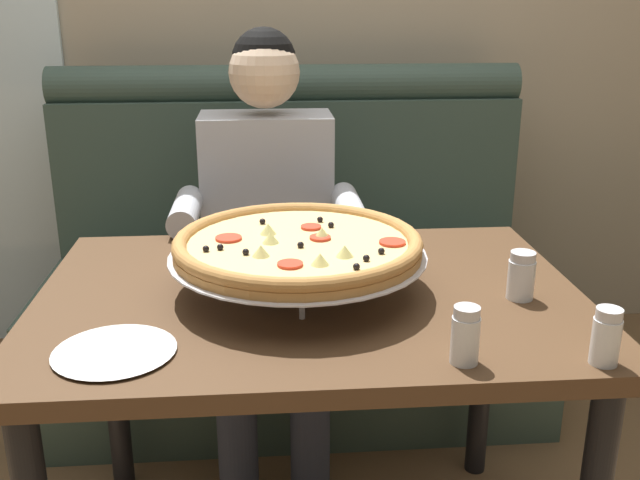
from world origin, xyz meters
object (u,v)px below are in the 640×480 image
object	(u,v)px
diner_main	(268,223)
shaker_oregano	(521,279)
pizza	(298,246)
shaker_parmesan	(606,340)
shaker_pepper_flakes	(465,339)
booth_bench	(293,285)
dining_table	(310,331)
plate_near_left	(114,348)

from	to	relation	value
diner_main	shaker_oregano	distance (m)	0.88
pizza	shaker_parmesan	distance (m)	0.64
diner_main	shaker_pepper_flakes	bearing A→B (deg)	-71.16
diner_main	shaker_pepper_flakes	distance (m)	1.03
booth_bench	shaker_parmesan	xyz separation A→B (m)	(0.49, -1.26, 0.39)
dining_table	shaker_oregano	world-z (taller)	shaker_oregano
shaker_parmesan	dining_table	bearing A→B (deg)	142.96
booth_bench	dining_table	distance (m)	0.92
dining_table	shaker_parmesan	xyz separation A→B (m)	(0.49, -0.37, 0.14)
shaker_oregano	shaker_pepper_flakes	distance (m)	0.33
shaker_parmesan	plate_near_left	size ratio (longest dim) A/B	0.47
dining_table	booth_bench	bearing A→B (deg)	90.00
diner_main	shaker_parmesan	xyz separation A→B (m)	(0.57, -0.99, 0.08)
shaker_parmesan	plate_near_left	bearing A→B (deg)	172.95
booth_bench	shaker_pepper_flakes	bearing A→B (deg)	-78.70
diner_main	shaker_pepper_flakes	size ratio (longest dim) A/B	12.06
shaker_oregano	shaker_parmesan	world-z (taller)	same
pizza	shaker_parmesan	xyz separation A→B (m)	(0.51, -0.37, -0.06)
booth_bench	shaker_pepper_flakes	distance (m)	1.32
booth_bench	shaker_pepper_flakes	xyz separation A→B (m)	(0.25, -1.24, 0.39)
booth_bench	shaker_parmesan	bearing A→B (deg)	-68.77
pizza	dining_table	bearing A→B (deg)	-10.93
dining_table	pizza	world-z (taller)	pizza
dining_table	shaker_pepper_flakes	size ratio (longest dim) A/B	11.16
booth_bench	pizza	bearing A→B (deg)	-91.64
dining_table	shaker_oregano	distance (m)	0.47
diner_main	plate_near_left	size ratio (longest dim) A/B	5.74
shaker_oregano	pizza	bearing A→B (deg)	170.32
diner_main	shaker_oregano	world-z (taller)	diner_main
dining_table	plate_near_left	world-z (taller)	plate_near_left
dining_table	shaker_oregano	size ratio (longest dim) A/B	11.35
diner_main	shaker_oregano	size ratio (longest dim) A/B	12.26
shaker_pepper_flakes	plate_near_left	distance (m)	0.62
dining_table	plate_near_left	size ratio (longest dim) A/B	5.31
booth_bench	shaker_oregano	xyz separation A→B (m)	(0.44, -0.97, 0.39)
pizza	shaker_parmesan	world-z (taller)	pizza
shaker_parmesan	plate_near_left	xyz separation A→B (m)	(-0.86, 0.11, -0.03)
booth_bench	plate_near_left	size ratio (longest dim) A/B	7.48
booth_bench	plate_near_left	bearing A→B (deg)	-107.82
pizza	shaker_oregano	bearing A→B (deg)	-9.68
shaker_oregano	plate_near_left	world-z (taller)	shaker_oregano
shaker_parmesan	shaker_pepper_flakes	size ratio (longest dim) A/B	0.98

